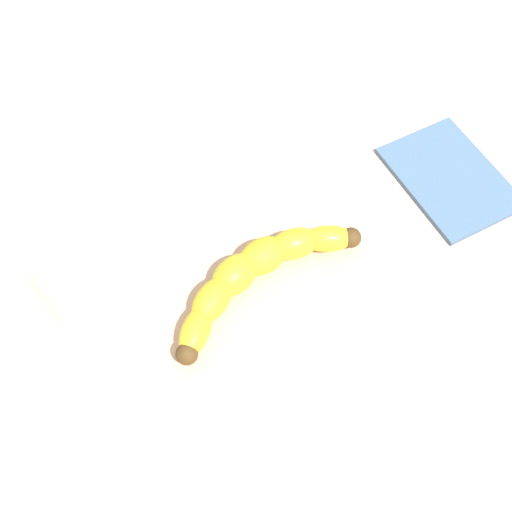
% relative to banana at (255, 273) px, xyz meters
% --- Properties ---
extents(wooden_tabletop, '(1.20, 1.20, 0.03)m').
position_rel_banana_xyz_m(wooden_tabletop, '(-0.05, 0.01, -0.03)').
color(wooden_tabletop, '#DCAE92').
rests_on(wooden_tabletop, ground).
extents(banana, '(0.12, 0.20, 0.04)m').
position_rel_banana_xyz_m(banana, '(0.00, 0.00, 0.00)').
color(banana, yellow).
rests_on(banana, wooden_tabletop).
extents(smoothie_glass, '(0.07, 0.07, 0.09)m').
position_rel_banana_xyz_m(smoothie_glass, '(-0.17, -0.15, 0.03)').
color(smoothie_glass, silver).
rests_on(smoothie_glass, wooden_tabletop).
extents(folded_napkin, '(0.17, 0.16, 0.01)m').
position_rel_banana_xyz_m(folded_napkin, '(0.13, 0.21, -0.01)').
color(folded_napkin, slate).
rests_on(folded_napkin, wooden_tabletop).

